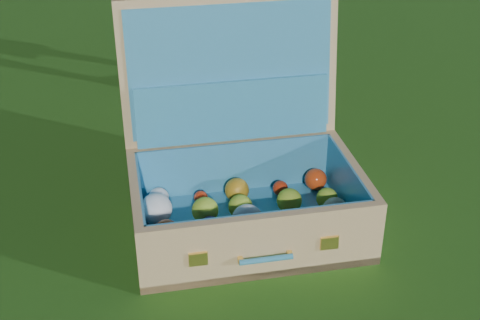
% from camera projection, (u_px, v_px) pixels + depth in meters
% --- Properties ---
extents(ground, '(60.00, 60.00, 0.00)m').
position_uv_depth(ground, '(176.00, 240.00, 1.65)').
color(ground, '#215114').
rests_on(ground, ground).
extents(suitcase, '(0.58, 0.50, 0.54)m').
position_uv_depth(suitcase, '(241.00, 167.00, 1.66)').
color(suitcase, '#DEB277').
rests_on(suitcase, ground).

